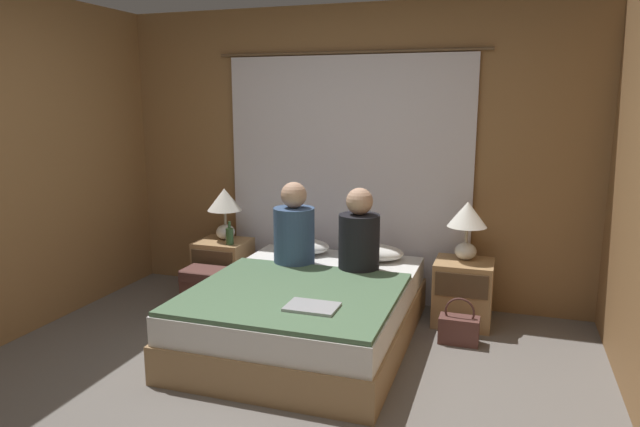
{
  "coord_description": "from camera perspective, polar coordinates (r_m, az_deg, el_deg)",
  "views": [
    {
      "loc": [
        1.32,
        -2.62,
        1.72
      ],
      "look_at": [
        0.0,
        1.33,
        0.89
      ],
      "focal_mm": 32.0,
      "sensor_mm": 36.0,
      "label": 1
    }
  ],
  "objects": [
    {
      "name": "lamp_left",
      "position": [
        5.09,
        -9.51,
        0.84
      ],
      "size": [
        0.3,
        0.3,
        0.46
      ],
      "color": "silver",
      "rests_on": "nightstand_left"
    },
    {
      "name": "pillow_right",
      "position": [
        4.69,
        5.44,
        -3.88
      ],
      "size": [
        0.48,
        0.34,
        0.12
      ],
      "color": "white",
      "rests_on": "bed"
    },
    {
      "name": "wall_back",
      "position": [
        4.94,
        2.87,
        5.79
      ],
      "size": [
        4.19,
        0.06,
        2.5
      ],
      "color": "olive",
      "rests_on": "ground_plane"
    },
    {
      "name": "nightstand_left",
      "position": [
        5.17,
        -9.62,
        -5.39
      ],
      "size": [
        0.44,
        0.41,
        0.5
      ],
      "color": "#A87F51",
      "rests_on": "ground_plane"
    },
    {
      "name": "backpack_on_floor",
      "position": [
        4.81,
        -11.44,
        -7.27
      ],
      "size": [
        0.34,
        0.27,
        0.37
      ],
      "color": "brown",
      "rests_on": "ground_plane"
    },
    {
      "name": "laptop_on_bed",
      "position": [
        3.53,
        -0.81,
        -9.32
      ],
      "size": [
        0.32,
        0.22,
        0.02
      ],
      "color": "#9EA0A5",
      "rests_on": "blanket_on_bed"
    },
    {
      "name": "nightstand_right",
      "position": [
        4.61,
        14.1,
        -7.66
      ],
      "size": [
        0.44,
        0.41,
        0.5
      ],
      "color": "#A87F51",
      "rests_on": "ground_plane"
    },
    {
      "name": "blanket_on_bed",
      "position": [
        3.85,
        -2.71,
        -7.96
      ],
      "size": [
        1.37,
        1.27,
        0.03
      ],
      "color": "#4C6B4C",
      "rests_on": "bed"
    },
    {
      "name": "bed",
      "position": [
        4.18,
        -1.25,
        -9.82
      ],
      "size": [
        1.43,
        1.9,
        0.44
      ],
      "color": "#99754C",
      "rests_on": "ground_plane"
    },
    {
      "name": "curtain_panel",
      "position": [
        4.9,
        2.66,
        3.47
      ],
      "size": [
        2.32,
        0.03,
        2.12
      ],
      "color": "silver",
      "rests_on": "ground_plane"
    },
    {
      "name": "person_left_in_bed",
      "position": [
        4.46,
        -2.61,
        -1.72
      ],
      "size": [
        0.32,
        0.32,
        0.66
      ],
      "color": "#38517A",
      "rests_on": "bed"
    },
    {
      "name": "person_right_in_bed",
      "position": [
        4.3,
        3.93,
        -2.3
      ],
      "size": [
        0.31,
        0.31,
        0.64
      ],
      "color": "black",
      "rests_on": "bed"
    },
    {
      "name": "handbag_on_floor",
      "position": [
        4.3,
        13.72,
        -11.12
      ],
      "size": [
        0.28,
        0.15,
        0.34
      ],
      "color": "brown",
      "rests_on": "ground_plane"
    },
    {
      "name": "beer_bottle_on_left_stand",
      "position": [
        4.94,
        -9.03,
        -2.22
      ],
      "size": [
        0.07,
        0.07,
        0.2
      ],
      "color": "#2D4C28",
      "rests_on": "nightstand_left"
    },
    {
      "name": "lamp_right",
      "position": [
        4.52,
        14.5,
        -0.69
      ],
      "size": [
        0.3,
        0.3,
        0.46
      ],
      "color": "silver",
      "rests_on": "nightstand_right"
    },
    {
      "name": "pillow_left",
      "position": [
        4.86,
        -1.83,
        -3.28
      ],
      "size": [
        0.48,
        0.34,
        0.12
      ],
      "color": "white",
      "rests_on": "bed"
    },
    {
      "name": "ground_plane",
      "position": [
        3.41,
        -7.51,
        -19.21
      ],
      "size": [
        16.0,
        16.0,
        0.0
      ],
      "primitive_type": "plane",
      "color": "#66605B"
    }
  ]
}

